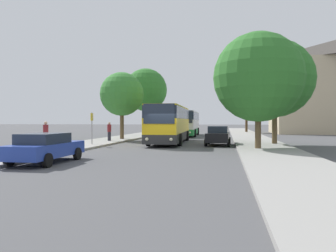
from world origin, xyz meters
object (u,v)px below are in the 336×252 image
Objects in this scene: tree_right_mid at (275,79)px; tree_right_far at (258,77)px; pedestrian_waiting_far at (46,134)px; tree_left_far at (122,94)px; tree_right_near at (247,96)px; bus_front at (170,124)px; parked_car_right_near at (218,135)px; bus_stop_sign at (92,124)px; pedestrian_waiting_near at (109,131)px; bus_middle at (187,123)px; parked_car_left_curb at (45,147)px; tree_left_near at (146,90)px.

tree_right_far is (-1.75, -4.86, -0.48)m from tree_right_mid.
tree_right_far is at bearing -23.85° from pedestrian_waiting_far.
tree_right_near reaches higher than tree_left_far.
bus_front is 2.81× the size of parked_car_right_near.
pedestrian_waiting_near is at bearing 91.81° from bus_stop_sign.
bus_middle is at bearing 115.88° from pedestrian_waiting_near.
parked_car_right_near is 0.51× the size of tree_right_mid.
tree_right_far is at bearing 125.75° from parked_car_right_near.
pedestrian_waiting_far is (-11.86, -5.67, 0.26)m from parked_car_right_near.
pedestrian_waiting_near is at bearing 178.80° from bus_front.
bus_stop_sign is 1.45× the size of pedestrian_waiting_near.
parked_car_left_curb is 8.09m from pedestrian_waiting_far.
tree_left_near reaches higher than tree_right_far.
tree_right_near is at bearing 87.83° from tree_right_far.
parked_car_left_curb is 14.15m from tree_right_far.
bus_front reaches higher than pedestrian_waiting_far.
tree_left_far is (1.98, 11.07, 3.65)m from pedestrian_waiting_far.
pedestrian_waiting_far reaches higher than parked_car_left_curb.
bus_middle is 1.41× the size of tree_right_mid.
pedestrian_waiting_near is (-0.14, 4.29, -0.68)m from bus_stop_sign.
tree_right_far is at bearing -57.39° from tree_left_near.
parked_car_left_curb is (-3.28, -28.81, -0.97)m from bus_middle.
parked_car_left_curb is at bearing -140.98° from tree_right_far.
bus_middle is 29.01m from parked_car_left_curb.
parked_car_right_near is 10.16m from bus_stop_sign.
tree_left_near is (-9.89, 15.62, 5.29)m from parked_car_right_near.
tree_left_far is 0.83× the size of tree_right_near.
tree_right_mid is (14.35, 3.05, 3.69)m from bus_stop_sign.
tree_right_near is (13.85, 31.44, 4.33)m from bus_stop_sign.
tree_right_mid reaches higher than pedestrian_waiting_far.
tree_left_far is (-5.55, 3.35, 2.97)m from bus_front.
tree_right_far is (7.23, -20.29, 3.19)m from bus_middle.
tree_right_near is (13.99, 27.15, 5.02)m from pedestrian_waiting_near.
tree_left_far is (-0.03, 7.71, 3.01)m from bus_stop_sign.
pedestrian_waiting_far is (-7.53, -7.72, -0.68)m from bus_front.
tree_right_mid is at bearing 47.65° from parked_car_left_curb.
pedestrian_waiting_far is 0.22× the size of tree_right_mid.
tree_right_mid is (8.82, -1.32, 3.65)m from bus_front.
tree_right_mid is (0.49, -28.39, -0.64)m from tree_right_near.
tree_right_near is at bearing -95.74° from parked_car_right_near.
parked_car_left_curb is 18.59m from tree_left_far.
bus_stop_sign is 18.46m from tree_left_near.
parked_car_right_near is 11.92m from tree_left_far.
parked_car_right_near is (7.76, 12.64, 0.06)m from parked_car_left_curb.
parked_car_left_curb is 1.08× the size of parked_car_right_near.
tree_left_near is at bearing 94.45° from parked_car_left_curb.
bus_stop_sign is at bearing -113.78° from tree_right_near.
tree_left_far is (0.00, -10.22, -1.38)m from tree_left_near.
tree_left_far is at bearing -26.57° from parked_car_right_near.
tree_left_far reaches higher than bus_front.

